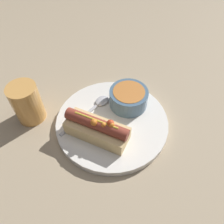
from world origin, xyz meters
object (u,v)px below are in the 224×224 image
object	(u,v)px
spoon	(97,105)
drinking_glass	(27,103)
soup_bowl	(128,97)
hot_dog	(97,129)

from	to	relation	value
spoon	drinking_glass	world-z (taller)	drinking_glass
soup_bowl	drinking_glass	world-z (taller)	drinking_glass
hot_dog	spoon	xyz separation A→B (m)	(-0.06, 0.07, -0.02)
hot_dog	soup_bowl	xyz separation A→B (m)	(-0.00, 0.13, -0.00)
drinking_glass	hot_dog	bearing A→B (deg)	15.87
drinking_glass	soup_bowl	bearing A→B (deg)	44.65
hot_dog	soup_bowl	bearing A→B (deg)	78.71
spoon	drinking_glass	xyz separation A→B (m)	(-0.13, -0.12, 0.03)
hot_dog	drinking_glass	bearing A→B (deg)	-177.26
drinking_glass	spoon	bearing A→B (deg)	44.32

